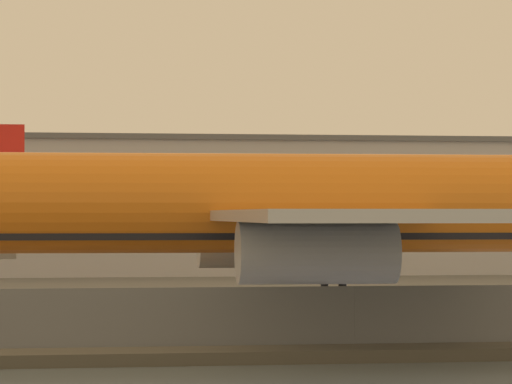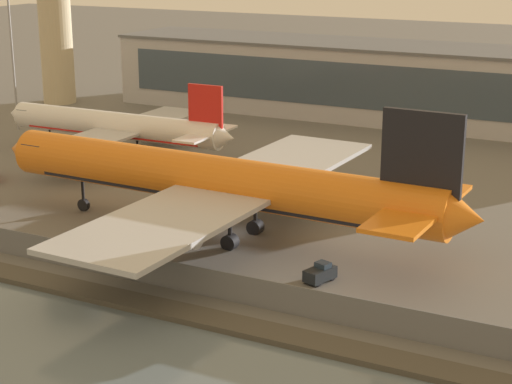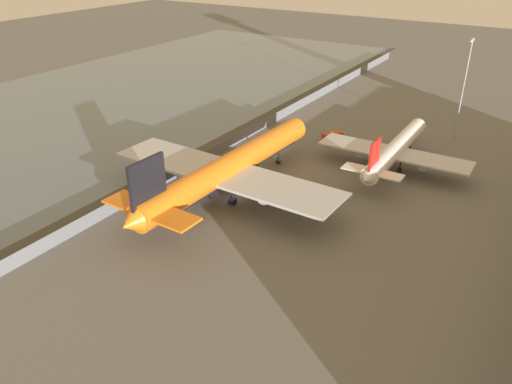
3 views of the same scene
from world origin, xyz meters
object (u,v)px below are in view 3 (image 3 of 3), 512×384
passenger_jet_white_red (395,150)px  ops_van (333,136)px  apron_light_mast_apron_west (464,86)px  cargo_jet_orange (229,168)px  baggage_tug (157,213)px

passenger_jet_white_red → ops_van: passenger_jet_white_red is taller
apron_light_mast_apron_west → cargo_jet_orange: bearing=-28.8°
cargo_jet_orange → passenger_jet_white_red: cargo_jet_orange is taller
baggage_tug → apron_light_mast_apron_west: size_ratio=0.14×
apron_light_mast_apron_west → baggage_tug: bearing=-28.0°
baggage_tug → cargo_jet_orange: bearing=155.4°
cargo_jet_orange → baggage_tug: cargo_jet_orange is taller
baggage_tug → ops_van: (-52.92, 11.78, 0.47)m
passenger_jet_white_red → baggage_tug: bearing=-34.0°
passenger_jet_white_red → baggage_tug: passenger_jet_white_red is taller
cargo_jet_orange → ops_van: (-38.61, 5.22, -4.79)m
ops_van → passenger_jet_white_red: bearing=66.7°
ops_van → apron_light_mast_apron_west: (-18.00, 25.94, 12.75)m
passenger_jet_white_red → cargo_jet_orange: bearing=-37.8°
passenger_jet_white_red → ops_van: size_ratio=7.20×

